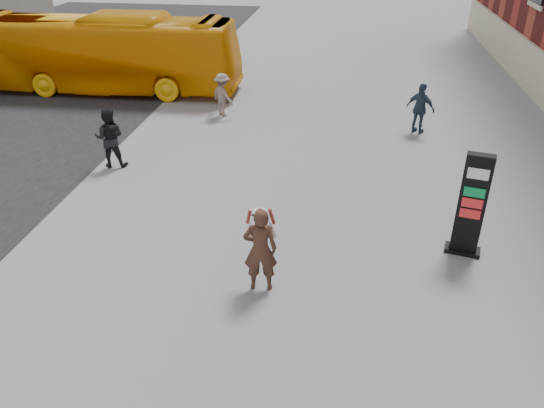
# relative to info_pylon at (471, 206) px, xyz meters

# --- Properties ---
(ground) EXTENTS (100.00, 100.00, 0.00)m
(ground) POSITION_rel_info_pylon_xyz_m (-4.79, -1.98, -1.16)
(ground) COLOR #9E9EA3
(info_pylon) EXTENTS (0.80, 0.53, 2.31)m
(info_pylon) POSITION_rel_info_pylon_xyz_m (0.00, 0.00, 0.00)
(info_pylon) COLOR black
(info_pylon) RESTS_ON ground
(woman) EXTENTS (0.73, 0.68, 1.79)m
(woman) POSITION_rel_info_pylon_xyz_m (-4.16, -1.85, -0.24)
(woman) COLOR #3B2219
(woman) RESTS_ON ground
(bus) EXTENTS (11.00, 2.79, 3.05)m
(bus) POSITION_rel_info_pylon_xyz_m (-12.54, 10.25, 0.37)
(bus) COLOR orange
(bus) RESTS_ON road
(pedestrian_a) EXTENTS (0.94, 0.79, 1.73)m
(pedestrian_a) POSITION_rel_info_pylon_xyz_m (-9.35, 3.20, -0.29)
(pedestrian_a) COLOR black
(pedestrian_a) RESTS_ON ground
(pedestrian_b) EXTENTS (1.13, 1.07, 1.53)m
(pedestrian_b) POSITION_rel_info_pylon_xyz_m (-7.12, 7.90, -0.39)
(pedestrian_b) COLOR #7A685E
(pedestrian_b) RESTS_ON ground
(pedestrian_c) EXTENTS (1.05, 0.86, 1.67)m
(pedestrian_c) POSITION_rel_info_pylon_xyz_m (-0.30, 7.16, -0.32)
(pedestrian_c) COLOR #2B3B4C
(pedestrian_c) RESTS_ON ground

